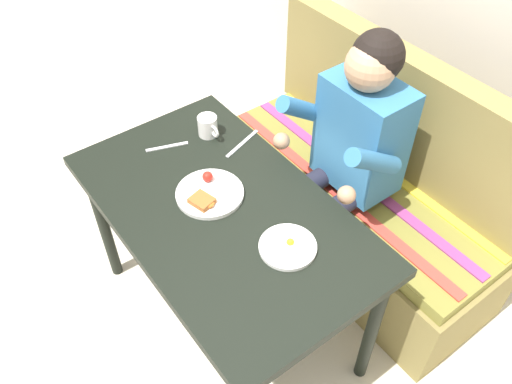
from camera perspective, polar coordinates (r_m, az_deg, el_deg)
ground_plane at (r=2.49m, az=-2.84°, el=-13.19°), size 8.00×8.00×0.00m
table at (r=1.97m, az=-3.50°, el=-3.34°), size 1.20×0.70×0.73m
couch at (r=2.56m, az=11.09°, el=-0.24°), size 1.44×0.56×1.00m
person at (r=2.17m, az=9.83°, el=4.94°), size 0.45×0.61×1.21m
plate_breakfast at (r=1.94m, az=-5.11°, el=-0.21°), size 0.25×0.25×0.05m
plate_eggs at (r=1.78m, az=3.41°, el=-5.82°), size 0.19×0.19×0.04m
coffee_mug at (r=2.19m, az=-5.15°, el=7.06°), size 0.12×0.08×0.09m
fork at (r=2.17m, az=-9.48°, el=4.79°), size 0.07×0.16×0.00m
knife at (r=2.16m, az=-1.48°, el=5.20°), size 0.07×0.20×0.00m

